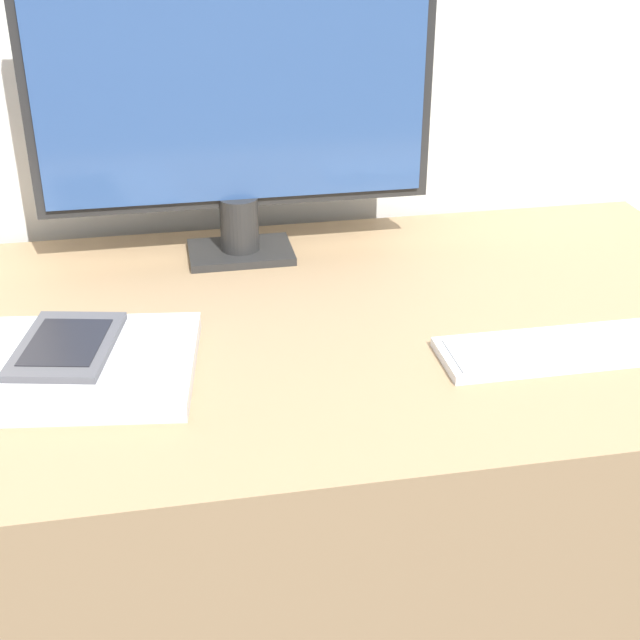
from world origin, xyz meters
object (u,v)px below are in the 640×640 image
at_px(monitor, 234,97).
at_px(keyboard, 559,349).
at_px(laptop, 71,366).
at_px(ereader, 66,345).

xyz_separation_m(monitor, keyboard, (0.35, -0.38, -0.24)).
distance_m(monitor, laptop, 0.46).
bearing_deg(monitor, keyboard, -47.33).
bearing_deg(monitor, ereader, -128.88).
bearing_deg(ereader, keyboard, -8.17).
bearing_deg(keyboard, ereader, 171.83).
xyz_separation_m(keyboard, laptop, (-0.59, 0.06, 0.00)).
bearing_deg(keyboard, monitor, 132.67).
distance_m(monitor, ereader, 0.44).
bearing_deg(monitor, laptop, -126.25).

